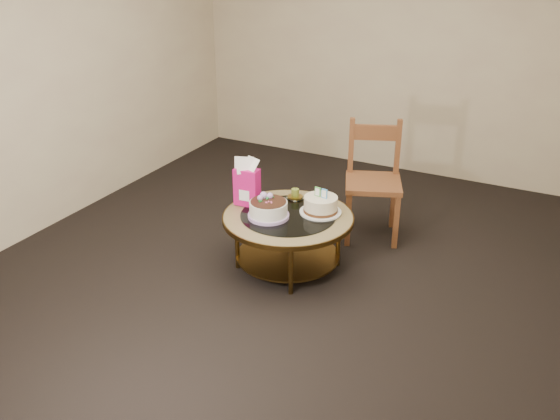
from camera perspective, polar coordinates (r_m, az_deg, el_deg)
The scene contains 8 objects.
ground at distance 5.02m, azimuth 0.71°, elevation -5.15°, with size 5.00×5.00×0.00m, color black.
room_walls at distance 4.45m, azimuth 0.82°, elevation 12.26°, with size 4.52×5.02×2.61m.
coffee_table at distance 4.84m, azimuth 0.74°, elevation -1.29°, with size 1.02×1.02×0.46m.
decorated_cake at distance 4.75m, azimuth -1.07°, elevation 0.01°, with size 0.32×0.32×0.18m.
cream_cake at distance 4.83m, azimuth 3.74°, elevation 0.45°, with size 0.33×0.33×0.21m.
gift_bag at distance 4.91m, azimuth -3.04°, elevation 2.57°, with size 0.20×0.15×0.39m.
pillar_candle at distance 5.08m, azimuth 1.39°, elevation 1.37°, with size 0.14×0.14×0.09m.
dining_chair at distance 5.38m, azimuth 8.52°, elevation 2.72°, with size 0.60×0.60×1.00m.
Camera 1 is at (1.94, -3.88, 2.54)m, focal length 40.00 mm.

